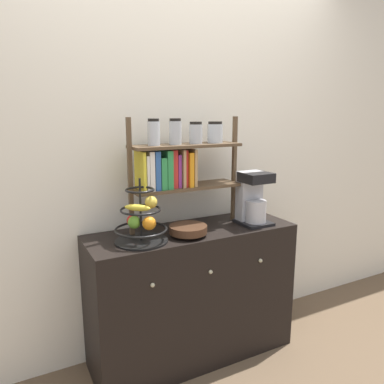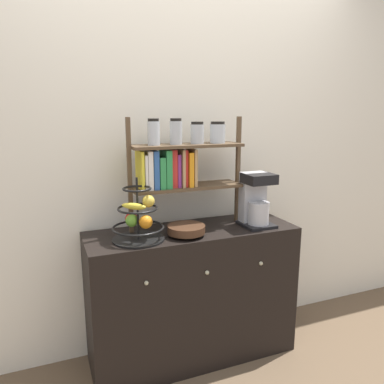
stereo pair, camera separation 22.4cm
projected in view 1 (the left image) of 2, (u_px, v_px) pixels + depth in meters
ground_plane at (209, 373)px, 2.28m from camera, size 12.00×12.00×0.00m
wall_back at (174, 153)px, 2.42m from camera, size 7.00×0.05×2.60m
sideboard at (192, 294)px, 2.38m from camera, size 1.29×0.45×0.85m
coffee_maker at (253, 198)px, 2.40m from camera, size 0.19×0.21×0.34m
fruit_stand at (141, 221)px, 2.06m from camera, size 0.30×0.30×0.36m
wooden_bowl at (188, 230)px, 2.17m from camera, size 0.22×0.22×0.06m
shelf_hutch at (176, 162)px, 2.23m from camera, size 0.73×0.20×0.68m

